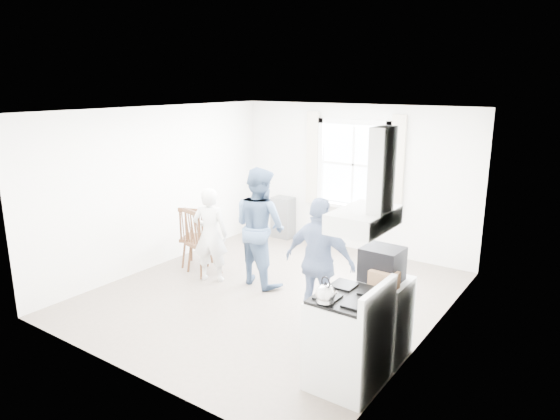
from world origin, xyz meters
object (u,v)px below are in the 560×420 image
(stereo_stack, at_px, (382,264))
(windsor_chair_a, at_px, (193,231))
(person_left, at_px, (210,235))
(low_cabinet, at_px, (384,318))
(windsor_chair_b, at_px, (197,235))
(person_mid, at_px, (260,227))
(gas_stove, at_px, (349,339))
(person_right, at_px, (320,262))

(stereo_stack, xyz_separation_m, windsor_chair_a, (-3.60, 0.82, -0.45))
(windsor_chair_a, relative_size, person_left, 0.71)
(low_cabinet, height_order, person_left, person_left)
(low_cabinet, distance_m, person_left, 3.10)
(windsor_chair_a, bearing_deg, windsor_chair_b, -35.78)
(person_mid, bearing_deg, windsor_chair_a, 17.12)
(windsor_chair_b, distance_m, person_mid, 1.08)
(stereo_stack, distance_m, person_mid, 2.52)
(windsor_chair_a, xyz_separation_m, windsor_chair_b, (0.25, -0.18, 0.03))
(stereo_stack, bearing_deg, person_mid, 158.33)
(person_left, bearing_deg, gas_stove, 132.61)
(windsor_chair_a, relative_size, windsor_chair_b, 0.96)
(windsor_chair_a, bearing_deg, gas_stove, -22.48)
(windsor_chair_b, relative_size, person_right, 0.66)
(gas_stove, xyz_separation_m, person_mid, (-2.29, 1.58, 0.40))
(windsor_chair_b, xyz_separation_m, person_mid, (1.01, 0.29, 0.23))
(person_left, height_order, person_right, person_right)
(windsor_chair_b, bearing_deg, gas_stove, -21.32)
(windsor_chair_b, bearing_deg, low_cabinet, -9.91)
(person_left, relative_size, person_mid, 0.82)
(gas_stove, distance_m, windsor_chair_b, 3.55)
(low_cabinet, bearing_deg, person_left, 169.94)
(gas_stove, distance_m, windsor_chair_a, 3.85)
(gas_stove, bearing_deg, person_left, 157.35)
(person_right, bearing_deg, stereo_stack, 159.08)
(stereo_stack, distance_m, windsor_chair_b, 3.43)
(gas_stove, xyz_separation_m, person_left, (-2.97, 1.24, 0.24))
(person_mid, bearing_deg, windsor_chair_b, 28.25)
(low_cabinet, bearing_deg, person_right, 164.20)
(windsor_chair_b, height_order, person_right, person_right)
(low_cabinet, xyz_separation_m, person_right, (-0.98, 0.28, 0.36))
(person_right, bearing_deg, person_mid, -25.90)
(person_right, bearing_deg, low_cabinet, 161.97)
(gas_stove, relative_size, windsor_chair_b, 1.04)
(windsor_chair_b, relative_size, person_mid, 0.61)
(person_right, bearing_deg, person_left, -9.47)
(low_cabinet, xyz_separation_m, stereo_stack, (-0.03, -0.04, 0.63))
(windsor_chair_a, bearing_deg, low_cabinet, -12.01)
(low_cabinet, bearing_deg, gas_stove, -95.68)
(low_cabinet, distance_m, windsor_chair_b, 3.43)
(windsor_chair_b, bearing_deg, stereo_stack, -10.73)
(person_left, xyz_separation_m, person_mid, (0.68, 0.34, 0.16))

